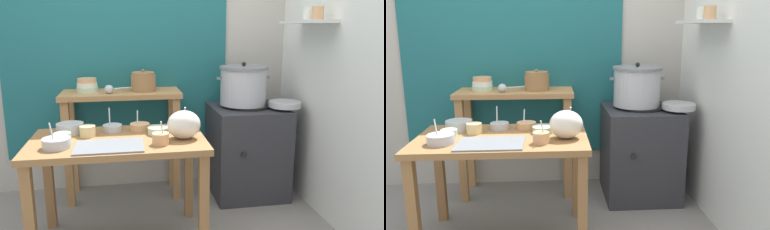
% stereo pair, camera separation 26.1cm
% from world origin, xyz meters
% --- Properties ---
extents(wall_back, '(4.40, 0.12, 2.60)m').
position_xyz_m(wall_back, '(0.08, 1.10, 1.30)').
color(wall_back, '#B2ADA3').
rests_on(wall_back, ground).
extents(wall_right, '(0.30, 3.20, 2.60)m').
position_xyz_m(wall_right, '(1.40, 0.20, 1.30)').
color(wall_right, silver).
rests_on(wall_right, ground).
extents(prep_table, '(1.10, 0.66, 0.72)m').
position_xyz_m(prep_table, '(-0.15, 0.08, 0.61)').
color(prep_table, olive).
rests_on(prep_table, ground).
extents(back_shelf_table, '(0.96, 0.40, 0.90)m').
position_xyz_m(back_shelf_table, '(-0.12, 0.83, 0.68)').
color(back_shelf_table, '#B27F4C').
rests_on(back_shelf_table, ground).
extents(stove_block, '(0.60, 0.61, 0.78)m').
position_xyz_m(stove_block, '(0.92, 0.70, 0.38)').
color(stove_block, '#2D2D33').
rests_on(stove_block, ground).
extents(steamer_pot, '(0.45, 0.40, 0.36)m').
position_xyz_m(steamer_pot, '(0.88, 0.72, 0.94)').
color(steamer_pot, '#B7BABF').
rests_on(steamer_pot, stove_block).
extents(clay_pot, '(0.20, 0.20, 0.18)m').
position_xyz_m(clay_pot, '(0.06, 0.83, 0.98)').
color(clay_pot, olive).
rests_on(clay_pot, back_shelf_table).
extents(bowl_stack_enamel, '(0.17, 0.17, 0.11)m').
position_xyz_m(bowl_stack_enamel, '(-0.39, 0.85, 0.95)').
color(bowl_stack_enamel, '#B7D1AD').
rests_on(bowl_stack_enamel, back_shelf_table).
extents(ladle, '(0.26, 0.13, 0.07)m').
position_xyz_m(ladle, '(-0.21, 0.75, 0.94)').
color(ladle, '#B7BABF').
rests_on(ladle, back_shelf_table).
extents(serving_tray, '(0.40, 0.28, 0.01)m').
position_xyz_m(serving_tray, '(-0.19, -0.09, 0.72)').
color(serving_tray, slate).
rests_on(serving_tray, prep_table).
extents(plastic_bag, '(0.21, 0.17, 0.18)m').
position_xyz_m(plastic_bag, '(0.27, 0.01, 0.81)').
color(plastic_bag, silver).
rests_on(plastic_bag, prep_table).
extents(wide_pan, '(0.26, 0.26, 0.05)m').
position_xyz_m(wide_pan, '(1.18, 0.56, 0.80)').
color(wide_pan, '#B7BABF').
rests_on(wide_pan, stove_block).
extents(prep_bowl_0, '(0.18, 0.18, 0.07)m').
position_xyz_m(prep_bowl_0, '(-0.46, 0.26, 0.76)').
color(prep_bowl_0, '#B7BABF').
rests_on(prep_bowl_0, prep_table).
extents(prep_bowl_1, '(0.16, 0.16, 0.16)m').
position_xyz_m(prep_bowl_1, '(0.27, 0.23, 0.75)').
color(prep_bowl_1, '#B7BABF').
rests_on(prep_bowl_1, prep_table).
extents(prep_bowl_2, '(0.10, 0.10, 0.05)m').
position_xyz_m(prep_bowl_2, '(-0.49, 0.09, 0.75)').
color(prep_bowl_2, '#B7D1AD').
rests_on(prep_bowl_2, prep_table).
extents(prep_bowl_3, '(0.16, 0.16, 0.15)m').
position_xyz_m(prep_bowl_3, '(-0.50, -0.06, 0.75)').
color(prep_bowl_3, '#B7BABF').
rests_on(prep_bowl_3, prep_table).
extents(prep_bowl_4, '(0.13, 0.13, 0.16)m').
position_xyz_m(prep_bowl_4, '(-0.18, 0.27, 0.75)').
color(prep_bowl_4, '#B7BABF').
rests_on(prep_bowl_4, prep_table).
extents(prep_bowl_5, '(0.14, 0.14, 0.05)m').
position_xyz_m(prep_bowl_5, '(0.12, 0.14, 0.75)').
color(prep_bowl_5, '#B7D1AD').
rests_on(prep_bowl_5, prep_table).
extents(prep_bowl_6, '(0.13, 0.13, 0.14)m').
position_xyz_m(prep_bowl_6, '(0.00, 0.26, 0.75)').
color(prep_bowl_6, tan).
rests_on(prep_bowl_6, prep_table).
extents(prep_bowl_7, '(0.10, 0.10, 0.15)m').
position_xyz_m(prep_bowl_7, '(0.11, -0.09, 0.76)').
color(prep_bowl_7, tan).
rests_on(prep_bowl_7, prep_table).
extents(prep_bowl_8, '(0.10, 0.10, 0.07)m').
position_xyz_m(prep_bowl_8, '(-0.34, 0.17, 0.76)').
color(prep_bowl_8, '#E5C684').
rests_on(prep_bowl_8, prep_table).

